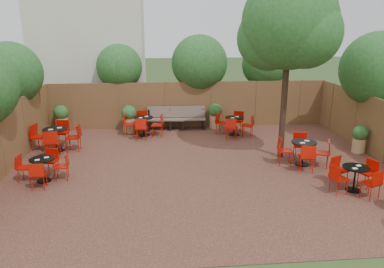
{
  "coord_description": "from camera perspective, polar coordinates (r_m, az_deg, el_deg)",
  "views": [
    {
      "loc": [
        -1.35,
        -10.98,
        4.4
      ],
      "look_at": [
        -0.3,
        0.5,
        1.0
      ],
      "focal_mm": 35.1,
      "sensor_mm": 36.0,
      "label": 1
    }
  ],
  "objects": [
    {
      "name": "ground",
      "position": [
        11.91,
        1.65,
        -5.26
      ],
      "size": [
        80.0,
        80.0,
        0.0
      ],
      "primitive_type": "plane",
      "color": "#354F23",
      "rests_on": "ground"
    },
    {
      "name": "courtyard_paving",
      "position": [
        11.9,
        1.65,
        -5.22
      ],
      "size": [
        12.0,
        10.0,
        0.02
      ],
      "primitive_type": "cube",
      "color": "#3B1D18",
      "rests_on": "ground"
    },
    {
      "name": "fence_back",
      "position": [
        16.39,
        -0.4,
        4.46
      ],
      "size": [
        12.0,
        0.08,
        2.0
      ],
      "primitive_type": "cube",
      "color": "brown",
      "rests_on": "ground"
    },
    {
      "name": "fence_left",
      "position": [
        12.4,
        -27.03,
        -1.33
      ],
      "size": [
        0.08,
        10.0,
        2.0
      ],
      "primitive_type": "cube",
      "color": "brown",
      "rests_on": "ground"
    },
    {
      "name": "neighbour_building",
      "position": [
        19.24,
        -15.17,
        14.69
      ],
      "size": [
        5.0,
        4.0,
        8.0
      ],
      "primitive_type": "cube",
      "color": "beige",
      "rests_on": "ground"
    },
    {
      "name": "overhang_foliage",
      "position": [
        13.68,
        -4.04,
        9.31
      ],
      "size": [
        15.75,
        10.42,
        2.72
      ],
      "color": "#1D541B",
      "rests_on": "ground"
    },
    {
      "name": "courtyard_tree",
      "position": [
        12.48,
        14.52,
        15.37
      ],
      "size": [
        3.03,
        2.98,
        5.93
      ],
      "rotation": [
        0.0,
        0.0,
        0.02
      ],
      "color": "black",
      "rests_on": "courtyard_paving"
    },
    {
      "name": "park_bench_left",
      "position": [
        16.09,
        -3.97,
        2.46
      ],
      "size": [
        1.62,
        0.61,
        0.99
      ],
      "rotation": [
        0.0,
        0.0,
        -0.06
      ],
      "color": "brown",
      "rests_on": "courtyard_paving"
    },
    {
      "name": "park_bench_right",
      "position": [
        16.13,
        -0.81,
        2.52
      ],
      "size": [
        1.59,
        0.53,
        0.98
      ],
      "rotation": [
        0.0,
        0.0,
        -0.01
      ],
      "color": "brown",
      "rests_on": "courtyard_paving"
    },
    {
      "name": "bistro_tables",
      "position": [
        12.98,
        -2.16,
        -1.25
      ],
      "size": [
        10.49,
        7.35,
        0.96
      ],
      "color": "black",
      "rests_on": "courtyard_paving"
    },
    {
      "name": "planters",
      "position": [
        15.37,
        -3.65,
        2.12
      ],
      "size": [
        11.63,
        4.29,
        1.14
      ],
      "color": "tan",
      "rests_on": "courtyard_paving"
    }
  ]
}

